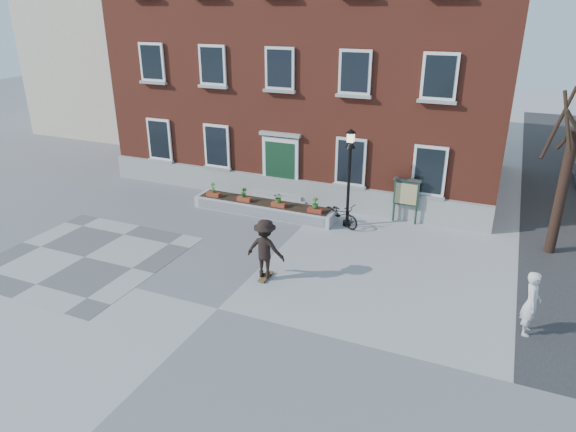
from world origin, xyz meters
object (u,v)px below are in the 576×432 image
at_px(bystander, 531,303).
at_px(skateboarder, 265,249).
at_px(lamp_post, 350,165).
at_px(notice_board, 406,193).
at_px(bicycle, 341,214).

distance_m(bystander, skateboarder, 7.75).
relative_size(bystander, skateboarder, 0.90).
xyz_separation_m(bystander, lamp_post, (-6.63, 5.08, 1.62)).
relative_size(lamp_post, notice_board, 2.10).
bearing_deg(skateboarder, bicycle, 80.35).
distance_m(bicycle, skateboarder, 5.21).
distance_m(bystander, notice_board, 7.80).
height_order(bicycle, skateboarder, skateboarder).
bearing_deg(skateboarder, lamp_post, 77.86).
height_order(bicycle, notice_board, notice_board).
bearing_deg(bystander, bicycle, 53.87).
bearing_deg(bicycle, lamp_post, -47.27).
height_order(bicycle, bystander, bystander).
distance_m(bystander, lamp_post, 8.51).
bearing_deg(lamp_post, bystander, -37.45).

